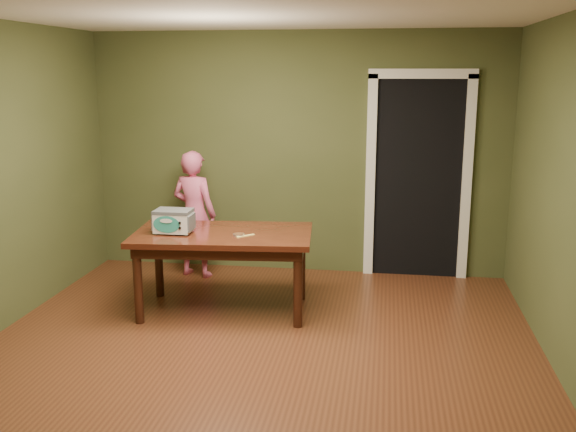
{
  "coord_description": "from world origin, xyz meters",
  "views": [
    {
      "loc": [
        0.97,
        -4.35,
        2.18
      ],
      "look_at": [
        0.14,
        1.0,
        0.95
      ],
      "focal_mm": 40.0,
      "sensor_mm": 36.0,
      "label": 1
    }
  ],
  "objects": [
    {
      "name": "spatula",
      "position": [
        -0.25,
        1.01,
        0.75
      ],
      "size": [
        0.15,
        0.14,
        0.01
      ],
      "primitive_type": "cube",
      "rotation": [
        0.0,
        0.0,
        0.78
      ],
      "color": "#F9DF6C",
      "rests_on": "dining_table"
    },
    {
      "name": "toy_oven",
      "position": [
        -0.91,
        1.03,
        0.87
      ],
      "size": [
        0.35,
        0.24,
        0.21
      ],
      "rotation": [
        0.0,
        0.0,
        -0.0
      ],
      "color": "#4C4F54",
      "rests_on": "dining_table"
    },
    {
      "name": "floor",
      "position": [
        0.0,
        0.0,
        0.0
      ],
      "size": [
        5.0,
        5.0,
        0.0
      ],
      "primitive_type": "plane",
      "color": "#5C2F1A",
      "rests_on": "ground"
    },
    {
      "name": "child",
      "position": [
        -1.05,
        2.11,
        0.68
      ],
      "size": [
        0.56,
        0.44,
        1.36
      ],
      "primitive_type": "imported",
      "rotation": [
        0.0,
        0.0,
        2.9
      ],
      "color": "#DB5A84",
      "rests_on": "floor"
    },
    {
      "name": "dining_table",
      "position": [
        -0.48,
        1.12,
        0.65
      ],
      "size": [
        1.68,
        1.04,
        0.75
      ],
      "rotation": [
        0.0,
        0.0,
        0.09
      ],
      "color": "#35150C",
      "rests_on": "floor"
    },
    {
      "name": "baking_pan",
      "position": [
        -0.31,
        1.01,
        0.76
      ],
      "size": [
        0.1,
        0.1,
        0.02
      ],
      "color": "silver",
      "rests_on": "dining_table"
    },
    {
      "name": "doorway",
      "position": [
        1.3,
        2.78,
        1.06
      ],
      "size": [
        1.1,
        0.66,
        2.25
      ],
      "color": "black",
      "rests_on": "ground"
    },
    {
      "name": "room_shell",
      "position": [
        0.0,
        0.0,
        1.71
      ],
      "size": [
        4.52,
        5.02,
        2.61
      ],
      "color": "#464D29",
      "rests_on": "ground"
    }
  ]
}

